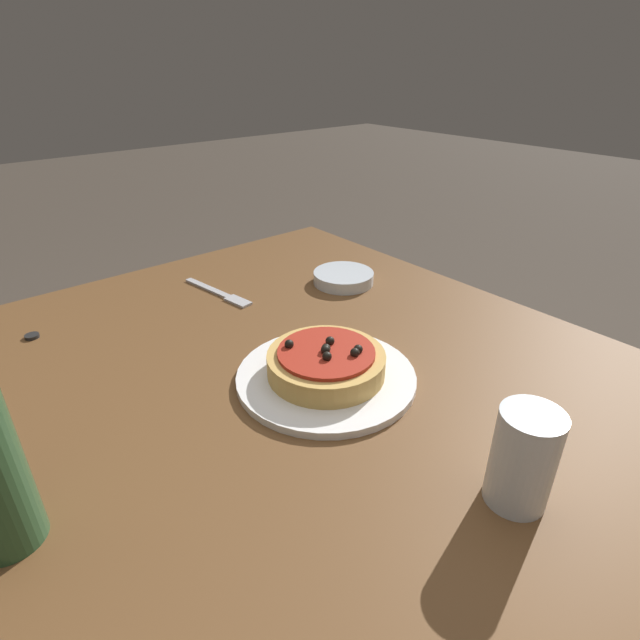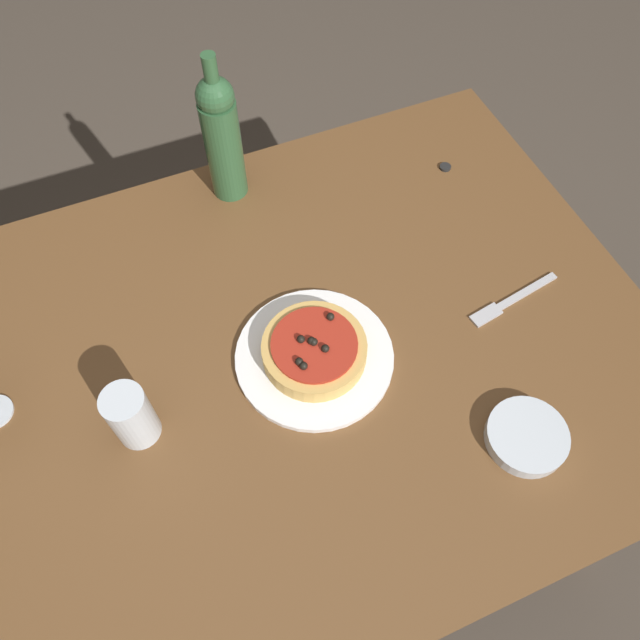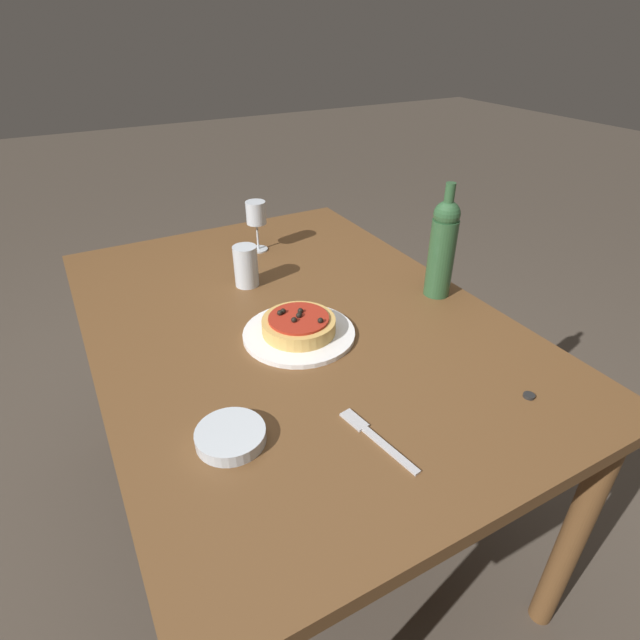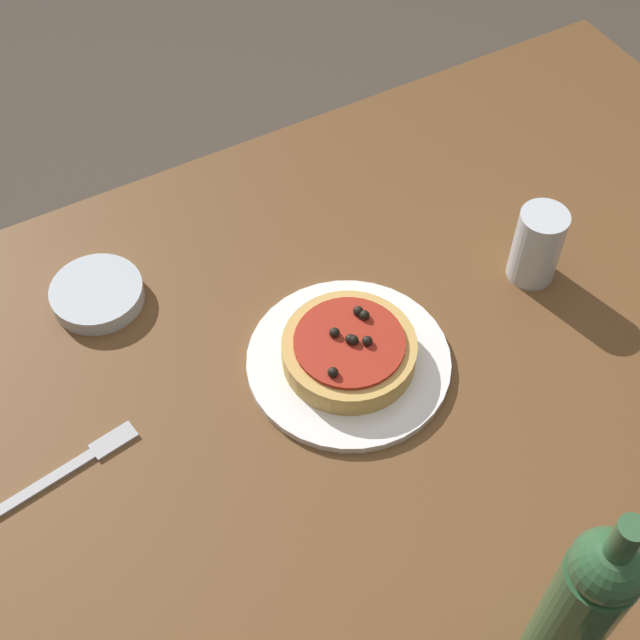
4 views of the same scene
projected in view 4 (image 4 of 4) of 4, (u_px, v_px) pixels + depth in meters
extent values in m
plane|color=#4C4238|center=(382.00, 569.00, 1.82)|extent=(14.00, 14.00, 0.00)
cube|color=brown|center=(411.00, 360.00, 1.22)|extent=(1.40, 0.99, 0.03)
cylinder|color=brown|center=(538.00, 201.00, 1.94)|extent=(0.06, 0.06, 0.73)
cylinder|color=white|center=(349.00, 361.00, 1.19)|extent=(0.27, 0.27, 0.01)
cylinder|color=tan|center=(349.00, 351.00, 1.17)|extent=(0.18, 0.18, 0.04)
cylinder|color=#A82819|center=(349.00, 342.00, 1.16)|extent=(0.15, 0.15, 0.01)
sphere|color=black|center=(353.00, 340.00, 1.15)|extent=(0.01, 0.01, 0.01)
sphere|color=black|center=(333.00, 372.00, 1.12)|extent=(0.01, 0.01, 0.01)
sphere|color=black|center=(367.00, 341.00, 1.15)|extent=(0.01, 0.01, 0.01)
sphere|color=black|center=(335.00, 333.00, 1.16)|extent=(0.01, 0.01, 0.01)
sphere|color=black|center=(358.00, 311.00, 1.18)|extent=(0.01, 0.01, 0.01)
sphere|color=black|center=(350.00, 339.00, 1.15)|extent=(0.01, 0.01, 0.01)
sphere|color=black|center=(364.00, 315.00, 1.18)|extent=(0.01, 0.01, 0.01)
cylinder|color=#2D5633|center=(576.00, 615.00, 0.88)|extent=(0.07, 0.07, 0.22)
sphere|color=#2D5633|center=(608.00, 566.00, 0.78)|extent=(0.07, 0.07, 0.07)
cylinder|color=#2D5633|center=(623.00, 543.00, 0.75)|extent=(0.03, 0.03, 0.07)
cylinder|color=silver|center=(537.00, 245.00, 1.25)|extent=(0.07, 0.07, 0.12)
cylinder|color=silver|center=(97.00, 294.00, 1.26)|extent=(0.13, 0.13, 0.03)
cube|color=#B7B7BC|center=(44.00, 484.00, 1.09)|extent=(0.14, 0.04, 0.00)
cube|color=#B7B7BC|center=(114.00, 441.00, 1.12)|extent=(0.06, 0.04, 0.00)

